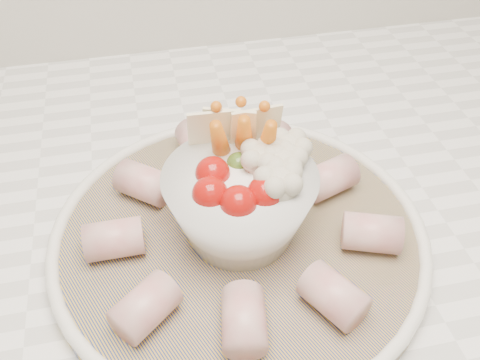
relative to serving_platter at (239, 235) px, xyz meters
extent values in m
cube|color=white|center=(-0.13, 0.08, -0.03)|extent=(2.04, 0.62, 0.04)
cylinder|color=navy|center=(0.00, 0.00, 0.00)|extent=(0.46, 0.46, 0.01)
torus|color=white|center=(0.00, 0.00, 0.00)|extent=(0.35, 0.35, 0.01)
sphere|color=#A70E0A|center=(-0.03, -0.02, 0.07)|extent=(0.03, 0.03, 0.03)
sphere|color=#A70E0A|center=(-0.01, -0.03, 0.07)|extent=(0.03, 0.03, 0.03)
sphere|color=#A70E0A|center=(0.02, -0.03, 0.07)|extent=(0.03, 0.03, 0.03)
sphere|color=#A70E0A|center=(-0.02, 0.01, 0.07)|extent=(0.03, 0.03, 0.03)
sphere|color=#426622|center=(0.00, 0.02, 0.07)|extent=(0.02, 0.02, 0.02)
cone|color=#D26513|center=(-0.01, 0.03, 0.08)|extent=(0.04, 0.05, 0.07)
cone|color=#D26513|center=(0.01, 0.04, 0.08)|extent=(0.03, 0.05, 0.07)
cone|color=#D26513|center=(0.03, 0.02, 0.08)|extent=(0.02, 0.05, 0.07)
sphere|color=beige|center=(0.04, 0.00, 0.08)|extent=(0.03, 0.03, 0.03)
sphere|color=beige|center=(0.03, -0.02, 0.08)|extent=(0.03, 0.03, 0.03)
sphere|color=beige|center=(0.05, 0.02, 0.08)|extent=(0.03, 0.03, 0.03)
sphere|color=beige|center=(0.02, 0.01, 0.08)|extent=(0.03, 0.03, 0.03)
cube|color=#FAEFC3|center=(0.00, 0.05, 0.09)|extent=(0.05, 0.03, 0.05)
cube|color=#FAEFC3|center=(0.02, 0.04, 0.09)|extent=(0.05, 0.02, 0.05)
cube|color=#FAEFC3|center=(-0.01, 0.05, 0.09)|extent=(0.05, 0.01, 0.05)
cylinder|color=#C1585C|center=(0.10, 0.04, 0.02)|extent=(0.06, 0.05, 0.03)
cylinder|color=#C1585C|center=(0.06, 0.10, 0.02)|extent=(0.06, 0.06, 0.03)
cylinder|color=#C1585C|center=(-0.02, 0.12, 0.02)|extent=(0.04, 0.06, 0.03)
cylinder|color=#C1585C|center=(-0.08, 0.07, 0.02)|extent=(0.06, 0.06, 0.03)
cylinder|color=#C1585C|center=(-0.11, 0.00, 0.02)|extent=(0.05, 0.03, 0.03)
cylinder|color=#C1585C|center=(-0.09, -0.08, 0.02)|extent=(0.06, 0.06, 0.03)
cylinder|color=#C1585C|center=(-0.02, -0.10, 0.02)|extent=(0.04, 0.06, 0.03)
cylinder|color=#C1585C|center=(0.06, -0.10, 0.02)|extent=(0.05, 0.06, 0.03)
cylinder|color=#C1585C|center=(0.11, -0.04, 0.02)|extent=(0.06, 0.05, 0.03)
camera|label=1|loc=(-0.07, -0.33, 0.37)|focal=40.00mm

